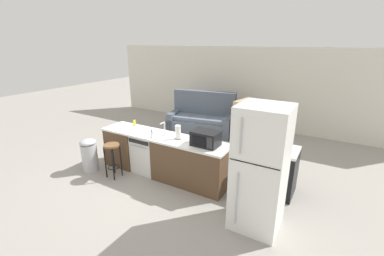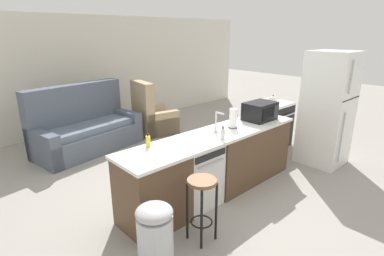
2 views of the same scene
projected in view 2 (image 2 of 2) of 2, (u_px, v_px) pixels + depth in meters
name	position (u px, v px, depth m)	size (l,w,h in m)	color
ground_plane	(207.00, 196.00, 4.26)	(24.00, 24.00, 0.00)	gray
wall_back	(89.00, 73.00, 6.99)	(10.00, 0.06, 2.60)	silver
kitchen_counter	(219.00, 164.00, 4.29)	(2.94, 0.66, 0.90)	brown
dishwasher	(194.00, 174.00, 3.97)	(0.58, 0.61, 0.84)	silver
stove_range	(270.00, 124.00, 6.03)	(0.76, 0.68, 0.90)	black
refrigerator	(327.00, 109.00, 5.10)	(0.72, 0.73, 1.94)	white
microwave	(260.00, 111.00, 4.69)	(0.50, 0.37, 0.28)	black
sink_faucet	(217.00, 124.00, 4.08)	(0.07, 0.18, 0.30)	silver
paper_towel_roll	(233.00, 119.00, 4.30)	(0.14, 0.14, 0.28)	#4C4C51
soap_bottle	(223.00, 134.00, 3.85)	(0.06, 0.06, 0.18)	silver
dish_soap_bottle	(148.00, 141.00, 3.59)	(0.06, 0.06, 0.18)	yellow
kettle	(273.00, 100.00, 5.67)	(0.21, 0.17, 0.19)	silver
bar_stool	(202.00, 197.00, 3.22)	(0.32, 0.32, 0.74)	brown
trash_bin	(155.00, 239.00, 2.79)	(0.35, 0.35, 0.74)	#B7B7BC
couch	(85.00, 130.00, 5.86)	(2.12, 1.23, 1.27)	#515B6B
armchair	(151.00, 118.00, 6.83)	(0.94, 0.98, 1.20)	tan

